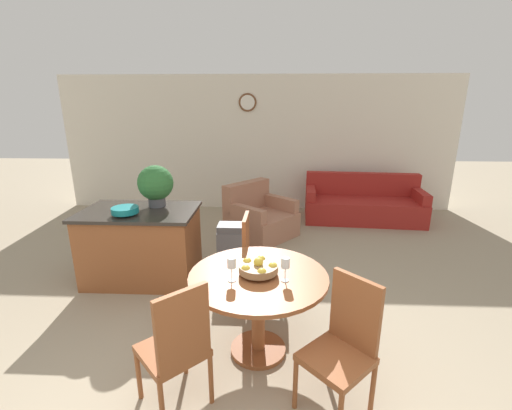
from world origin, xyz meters
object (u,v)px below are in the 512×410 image
Objects in this scene: dining_chair_near_right at (344,342)px; fruit_bowl at (258,267)px; armchair at (259,219)px; teal_bowl at (125,210)px; dining_chair_near_left at (177,344)px; wine_glass_left at (232,264)px; kitchen_island at (142,245)px; couch at (363,205)px; wine_glass_right at (285,264)px; dining_chair_far_side at (256,257)px; trash_bin at (231,250)px; dining_table at (258,293)px; potted_plant at (156,184)px.

dining_chair_near_right is 0.87m from fruit_bowl.
dining_chair_near_right is 3.46m from armchair.
dining_chair_near_left is at bearing -58.90° from teal_bowl.
wine_glass_left is 3.02m from armchair.
dining_chair_near_left is at bearing -63.37° from kitchen_island.
armchair is at bearing -150.27° from couch.
wine_glass_right is 0.67× the size of teal_bowl.
wine_glass_left reaches higher than couch.
dining_chair_near_left is 0.71m from wine_glass_left.
dining_chair_far_side is (-0.68, 1.36, 0.00)m from dining_chair_near_right.
fruit_bowl is 0.24× the size of kitchen_island.
trash_bin is at bearing -129.37° from couch.
fruit_bowl reaches higher than couch.
dining_table is 1.17× the size of dining_chair_near_right.
couch reaches higher than trash_bin.
armchair is (1.49, 1.73, -0.67)m from teal_bowl.
dining_chair_near_right reaches higher than kitchen_island.
dining_chair_near_right is 0.45× the size of couch.
kitchen_island is 2.67× the size of potted_plant.
potted_plant is at bearing 178.90° from armchair.
dining_table is at bearing 5.73° from dining_chair_near_left.
wine_glass_left is 0.29× the size of trash_bin.
kitchen_island is 0.77m from potted_plant.
wine_glass_right is (0.28, -0.92, 0.37)m from dining_chair_far_side.
dining_chair_near_right is 2.78m from teal_bowl.
wine_glass_left is at bearing -150.69° from dining_table.
dining_chair_near_left is (-0.54, -0.62, -0.05)m from dining_table.
dining_table is 4.19m from couch.
dining_chair_near_right is (1.16, 0.08, 0.00)m from dining_chair_near_left.
dining_chair_near_right is (0.62, -0.54, -0.05)m from dining_table.
potted_plant is (-1.32, 1.47, 0.36)m from fruit_bowl.
dining_chair_near_left is 1.16m from dining_chair_near_right.
dining_table is 1.68× the size of trash_bin.
dining_chair_far_side reaches higher than trash_bin.
trash_bin is at bearing 14.74° from teal_bowl.
potted_plant is at bearing -115.53° from dining_chair_far_side.
armchair is (1.24, 1.36, -0.89)m from potted_plant.
fruit_bowl is (0.54, 0.62, 0.29)m from dining_chair_near_left.
fruit_bowl reaches higher than kitchen_island.
dining_chair_near_left is at bearing -69.43° from potted_plant.
couch is (2.06, 3.87, -0.62)m from wine_glass_left.
couch is at bearing -59.26° from dining_chair_near_right.
wine_glass_left is at bearing -150.55° from fruit_bowl.
couch is 2.15m from armchair.
armchair reaches higher than trash_bin.
dining_chair_near_right is 1.00× the size of dining_chair_far_side.
dining_chair_far_side reaches higher than fruit_bowl.
couch is at bearing 35.63° from potted_plant.
wine_glass_left reaches higher than kitchen_island.
dining_table is at bearing -74.38° from trash_bin.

